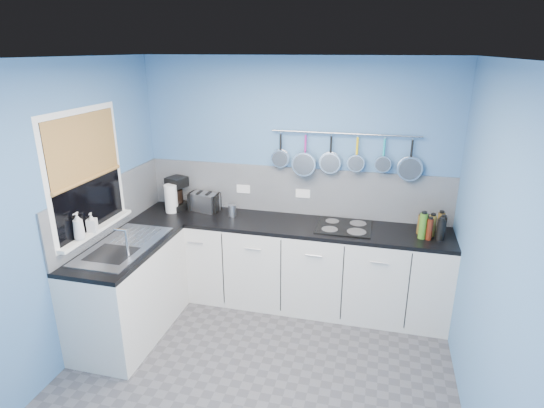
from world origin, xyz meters
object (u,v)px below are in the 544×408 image
at_px(soap_bottle_b, 92,222).
at_px(coffee_maker, 177,193).
at_px(canister, 232,211).
at_px(hob, 344,227).
at_px(toaster, 204,202).
at_px(paper_towel, 171,198).
at_px(soap_bottle_a, 78,226).

xyz_separation_m(soap_bottle_b, coffee_maker, (0.27, 1.09, -0.06)).
height_order(coffee_maker, canister, coffee_maker).
relative_size(soap_bottle_b, hob, 0.32).
distance_m(canister, hob, 1.17).
xyz_separation_m(toaster, hob, (1.51, -0.12, -0.09)).
relative_size(paper_towel, coffee_maker, 0.86).
xyz_separation_m(coffee_maker, canister, (0.65, -0.07, -0.12)).
xyz_separation_m(canister, hob, (1.17, -0.03, -0.05)).
xyz_separation_m(soap_bottle_a, toaster, (0.58, 1.29, -0.17)).
bearing_deg(soap_bottle_a, canister, 52.29).
distance_m(paper_towel, hob, 1.84).
xyz_separation_m(coffee_maker, hob, (1.82, -0.10, -0.17)).
bearing_deg(canister, paper_towel, -176.50).
height_order(coffee_maker, toaster, coffee_maker).
relative_size(soap_bottle_b, canister, 1.44).
height_order(paper_towel, coffee_maker, coffee_maker).
relative_size(soap_bottle_a, coffee_maker, 0.68).
distance_m(soap_bottle_a, hob, 2.41).
xyz_separation_m(soap_bottle_b, toaster, (0.58, 1.11, -0.14)).
bearing_deg(soap_bottle_a, coffee_maker, 77.88).
bearing_deg(coffee_maker, soap_bottle_b, -84.74).
relative_size(coffee_maker, canister, 2.94).
relative_size(canister, hob, 0.23).
relative_size(coffee_maker, toaster, 1.17).
bearing_deg(soap_bottle_a, toaster, 65.71).
height_order(paper_towel, toaster, paper_towel).
relative_size(paper_towel, canister, 2.52).
xyz_separation_m(paper_towel, canister, (0.67, 0.04, -0.09)).
distance_m(paper_towel, canister, 0.68).
relative_size(soap_bottle_a, soap_bottle_b, 1.39).
bearing_deg(toaster, canister, -0.04).
height_order(soap_bottle_b, canister, soap_bottle_b).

